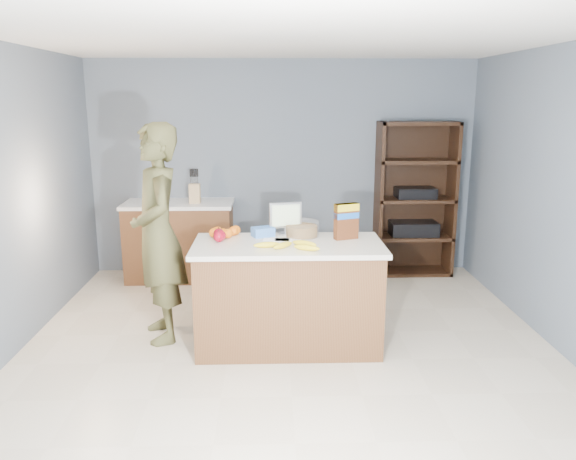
{
  "coord_description": "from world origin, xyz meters",
  "views": [
    {
      "loc": [
        -0.13,
        -4.14,
        2.06
      ],
      "look_at": [
        0.0,
        0.35,
        1.0
      ],
      "focal_mm": 35.0,
      "sensor_mm": 36.0,
      "label": 1
    }
  ],
  "objects_px": {
    "counter_peninsula": "(288,299)",
    "cereal_box": "(346,218)",
    "tv": "(285,216)",
    "person": "(158,234)",
    "shelving_unit": "(414,202)"
  },
  "relations": [
    {
      "from": "person",
      "to": "cereal_box",
      "type": "bearing_deg",
      "value": 67.4
    },
    {
      "from": "counter_peninsula",
      "to": "cereal_box",
      "type": "relative_size",
      "value": 5.15
    },
    {
      "from": "person",
      "to": "cereal_box",
      "type": "relative_size",
      "value": 6.18
    },
    {
      "from": "cereal_box",
      "to": "counter_peninsula",
      "type": "bearing_deg",
      "value": -164.83
    },
    {
      "from": "counter_peninsula",
      "to": "cereal_box",
      "type": "bearing_deg",
      "value": 15.17
    },
    {
      "from": "tv",
      "to": "cereal_box",
      "type": "relative_size",
      "value": 0.93
    },
    {
      "from": "person",
      "to": "tv",
      "type": "bearing_deg",
      "value": 75.45
    },
    {
      "from": "shelving_unit",
      "to": "person",
      "type": "height_order",
      "value": "person"
    },
    {
      "from": "person",
      "to": "tv",
      "type": "xyz_separation_m",
      "value": [
        1.09,
        0.1,
        0.12
      ]
    },
    {
      "from": "person",
      "to": "tv",
      "type": "relative_size",
      "value": 6.63
    },
    {
      "from": "counter_peninsula",
      "to": "shelving_unit",
      "type": "bearing_deg",
      "value": 52.89
    },
    {
      "from": "tv",
      "to": "counter_peninsula",
      "type": "bearing_deg",
      "value": -87.44
    },
    {
      "from": "counter_peninsula",
      "to": "shelving_unit",
      "type": "distance_m",
      "value": 2.61
    },
    {
      "from": "counter_peninsula",
      "to": "shelving_unit",
      "type": "height_order",
      "value": "shelving_unit"
    },
    {
      "from": "tv",
      "to": "cereal_box",
      "type": "distance_m",
      "value": 0.54
    }
  ]
}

